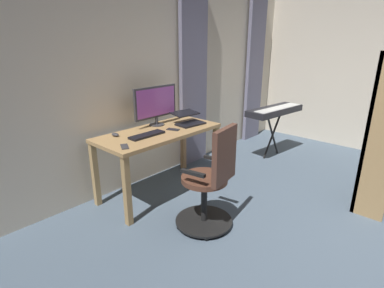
{
  "coord_description": "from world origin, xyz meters",
  "views": [
    {
      "loc": [
        2.62,
        0.23,
        1.73
      ],
      "look_at": [
        0.55,
        -1.66,
        0.77
      ],
      "focal_mm": 28.41,
      "sensor_mm": 36.0,
      "label": 1
    }
  ],
  "objects_px": {
    "computer_keyboard": "(147,135)",
    "piano_keyboard": "(275,111)",
    "desk": "(159,139)",
    "computer_mouse": "(115,135)",
    "computer_monitor": "(156,103)",
    "office_chair": "(211,183)",
    "laptop": "(188,120)",
    "cell_phone_face_up": "(125,147)",
    "cell_phone_by_monitor": "(173,129)"
  },
  "relations": [
    {
      "from": "computer_monitor",
      "to": "cell_phone_by_monitor",
      "type": "xyz_separation_m",
      "value": [
        0.01,
        0.3,
        -0.26
      ]
    },
    {
      "from": "cell_phone_face_up",
      "to": "piano_keyboard",
      "type": "height_order",
      "value": "piano_keyboard"
    },
    {
      "from": "office_chair",
      "to": "computer_mouse",
      "type": "relative_size",
      "value": 10.21
    },
    {
      "from": "desk",
      "to": "computer_keyboard",
      "type": "relative_size",
      "value": 3.52
    },
    {
      "from": "desk",
      "to": "computer_monitor",
      "type": "xyz_separation_m",
      "value": [
        -0.14,
        -0.21,
        0.37
      ]
    },
    {
      "from": "office_chair",
      "to": "laptop",
      "type": "bearing_deg",
      "value": 44.68
    },
    {
      "from": "office_chair",
      "to": "computer_monitor",
      "type": "bearing_deg",
      "value": 64.26
    },
    {
      "from": "computer_mouse",
      "to": "piano_keyboard",
      "type": "height_order",
      "value": "computer_mouse"
    },
    {
      "from": "office_chair",
      "to": "cell_phone_by_monitor",
      "type": "relative_size",
      "value": 7.09
    },
    {
      "from": "cell_phone_by_monitor",
      "to": "desk",
      "type": "bearing_deg",
      "value": -54.7
    },
    {
      "from": "office_chair",
      "to": "computer_mouse",
      "type": "xyz_separation_m",
      "value": [
        0.27,
        -1.09,
        0.31
      ]
    },
    {
      "from": "computer_monitor",
      "to": "laptop",
      "type": "xyz_separation_m",
      "value": [
        -0.29,
        0.25,
        -0.21
      ]
    },
    {
      "from": "computer_keyboard",
      "to": "laptop",
      "type": "relative_size",
      "value": 1.14
    },
    {
      "from": "computer_monitor",
      "to": "computer_mouse",
      "type": "relative_size",
      "value": 6.19
    },
    {
      "from": "computer_monitor",
      "to": "computer_mouse",
      "type": "bearing_deg",
      "value": 1.26
    },
    {
      "from": "desk",
      "to": "cell_phone_by_monitor",
      "type": "height_order",
      "value": "cell_phone_by_monitor"
    },
    {
      "from": "cell_phone_face_up",
      "to": "computer_monitor",
      "type": "bearing_deg",
      "value": -124.03
    },
    {
      "from": "computer_mouse",
      "to": "computer_monitor",
      "type": "bearing_deg",
      "value": -178.74
    },
    {
      "from": "office_chair",
      "to": "piano_keyboard",
      "type": "height_order",
      "value": "office_chair"
    },
    {
      "from": "cell_phone_by_monitor",
      "to": "piano_keyboard",
      "type": "distance_m",
      "value": 1.85
    },
    {
      "from": "desk",
      "to": "cell_phone_face_up",
      "type": "xyz_separation_m",
      "value": [
        0.59,
        0.17,
        0.11
      ]
    },
    {
      "from": "office_chair",
      "to": "computer_keyboard",
      "type": "xyz_separation_m",
      "value": [
        0.05,
        -0.84,
        0.31
      ]
    },
    {
      "from": "desk",
      "to": "computer_mouse",
      "type": "height_order",
      "value": "computer_mouse"
    },
    {
      "from": "desk",
      "to": "computer_monitor",
      "type": "relative_size",
      "value": 2.33
    },
    {
      "from": "computer_keyboard",
      "to": "computer_mouse",
      "type": "xyz_separation_m",
      "value": [
        0.23,
        -0.25,
        0.01
      ]
    },
    {
      "from": "piano_keyboard",
      "to": "desk",
      "type": "bearing_deg",
      "value": -5.05
    },
    {
      "from": "computer_mouse",
      "to": "cell_phone_face_up",
      "type": "relative_size",
      "value": 0.69
    },
    {
      "from": "computer_keyboard",
      "to": "cell_phone_by_monitor",
      "type": "distance_m",
      "value": 0.35
    },
    {
      "from": "computer_mouse",
      "to": "piano_keyboard",
      "type": "bearing_deg",
      "value": 166.22
    },
    {
      "from": "computer_monitor",
      "to": "desk",
      "type": "bearing_deg",
      "value": 55.11
    },
    {
      "from": "computer_keyboard",
      "to": "piano_keyboard",
      "type": "distance_m",
      "value": 2.21
    },
    {
      "from": "computer_keyboard",
      "to": "computer_mouse",
      "type": "relative_size",
      "value": 4.11
    },
    {
      "from": "piano_keyboard",
      "to": "cell_phone_face_up",
      "type": "bearing_deg",
      "value": 1.27
    },
    {
      "from": "cell_phone_by_monitor",
      "to": "computer_monitor",
      "type": "bearing_deg",
      "value": -112.59
    },
    {
      "from": "computer_monitor",
      "to": "cell_phone_face_up",
      "type": "bearing_deg",
      "value": 26.96
    },
    {
      "from": "office_chair",
      "to": "computer_keyboard",
      "type": "distance_m",
      "value": 0.9
    },
    {
      "from": "desk",
      "to": "computer_keyboard",
      "type": "xyz_separation_m",
      "value": [
        0.22,
        0.05,
        0.11
      ]
    },
    {
      "from": "computer_mouse",
      "to": "computer_keyboard",
      "type": "bearing_deg",
      "value": 132.88
    },
    {
      "from": "computer_monitor",
      "to": "cell_phone_by_monitor",
      "type": "height_order",
      "value": "computer_monitor"
    },
    {
      "from": "computer_keyboard",
      "to": "laptop",
      "type": "height_order",
      "value": "laptop"
    },
    {
      "from": "desk",
      "to": "office_chair",
      "type": "relative_size",
      "value": 1.41
    },
    {
      "from": "computer_mouse",
      "to": "cell_phone_face_up",
      "type": "bearing_deg",
      "value": 68.69
    },
    {
      "from": "computer_keyboard",
      "to": "computer_mouse",
      "type": "bearing_deg",
      "value": -47.12
    },
    {
      "from": "desk",
      "to": "piano_keyboard",
      "type": "relative_size",
      "value": 1.38
    },
    {
      "from": "cell_phone_by_monitor",
      "to": "cell_phone_face_up",
      "type": "bearing_deg",
      "value": -14.18
    },
    {
      "from": "piano_keyboard",
      "to": "cell_phone_by_monitor",
      "type": "bearing_deg",
      "value": -3.12
    },
    {
      "from": "computer_monitor",
      "to": "piano_keyboard",
      "type": "bearing_deg",
      "value": 161.6
    },
    {
      "from": "computer_mouse",
      "to": "cell_phone_by_monitor",
      "type": "distance_m",
      "value": 0.65
    },
    {
      "from": "computer_mouse",
      "to": "cell_phone_face_up",
      "type": "distance_m",
      "value": 0.39
    },
    {
      "from": "computer_mouse",
      "to": "piano_keyboard",
      "type": "relative_size",
      "value": 0.1
    }
  ]
}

